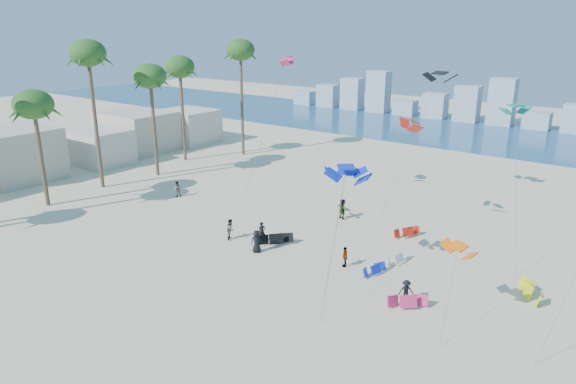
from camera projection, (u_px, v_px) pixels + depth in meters
The scene contains 10 objects.
ground at pixel (98, 313), 32.74m from camera, with size 220.00×220.00×0.00m, color beige.
ocean at pixel (473, 133), 87.37m from camera, with size 220.00×220.00×0.00m, color navy.
kitesurfer_near at pixel (262, 232), 43.36m from camera, with size 0.61×0.40×1.68m, color black.
kitesurfer_mid at pixel (231, 229), 43.77m from camera, with size 0.87×0.67×1.78m, color gray.
kitesurfers_far at pixel (325, 231), 43.44m from camera, with size 40.87×11.76×1.93m.
grounded_kites at pixel (394, 264), 38.41m from camera, with size 21.35×13.65×0.95m.
flying_kites at pixel (452, 123), 38.21m from camera, with size 34.36×26.17×16.51m.
palm_row at pixel (95, 78), 54.27m from camera, with size 7.99×44.80×16.04m.
beachfront_buildings at pixel (85, 144), 67.05m from camera, with size 11.50×43.00×6.00m.
distant_skyline at pixel (487, 107), 94.69m from camera, with size 85.00×3.00×8.40m.
Camera 1 is at (26.97, -15.70, 17.38)m, focal length 32.24 mm.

